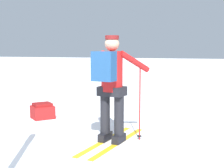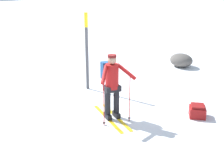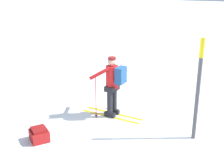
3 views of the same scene
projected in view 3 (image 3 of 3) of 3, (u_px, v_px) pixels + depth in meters
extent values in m
plane|color=white|center=(130.00, 132.00, 7.69)|extent=(80.00, 80.00, 0.00)
cube|color=gold|center=(110.00, 117.00, 8.48)|extent=(1.74, 0.39, 0.01)
cube|color=black|center=(110.00, 114.00, 8.45)|extent=(0.31, 0.16, 0.12)
cylinder|color=black|center=(110.00, 101.00, 8.32)|extent=(0.15, 0.15, 0.67)
cube|color=gold|center=(114.00, 113.00, 8.67)|extent=(1.74, 0.39, 0.01)
cube|color=black|center=(114.00, 111.00, 8.65)|extent=(0.31, 0.16, 0.12)
cylinder|color=black|center=(114.00, 98.00, 8.52)|extent=(0.15, 0.15, 0.67)
cube|color=black|center=(112.00, 88.00, 8.31)|extent=(0.34, 0.43, 0.14)
cylinder|color=red|center=(112.00, 77.00, 8.20)|extent=(0.32, 0.32, 0.61)
sphere|color=tan|center=(112.00, 62.00, 8.07)|extent=(0.22, 0.22, 0.22)
cylinder|color=maroon|center=(112.00, 58.00, 8.03)|extent=(0.21, 0.21, 0.06)
cube|color=navy|center=(121.00, 75.00, 8.06)|extent=(0.25, 0.36, 0.43)
cylinder|color=red|center=(96.00, 97.00, 8.23)|extent=(0.02, 0.02, 1.19)
cylinder|color=black|center=(96.00, 116.00, 8.41)|extent=(0.07, 0.07, 0.01)
cylinder|color=red|center=(99.00, 74.00, 8.02)|extent=(0.53, 0.29, 0.35)
cylinder|color=red|center=(109.00, 89.00, 8.79)|extent=(0.02, 0.02, 1.19)
cylinder|color=black|center=(109.00, 107.00, 8.97)|extent=(0.07, 0.07, 0.01)
cylinder|color=red|center=(110.00, 68.00, 8.49)|extent=(0.46, 0.43, 0.35)
cube|color=maroon|center=(39.00, 136.00, 7.23)|extent=(0.58, 0.58, 0.26)
cube|color=maroon|center=(39.00, 129.00, 7.18)|extent=(0.47, 0.47, 0.06)
cylinder|color=#4C4C51|center=(198.00, 91.00, 6.99)|extent=(0.09, 0.09, 2.40)
cylinder|color=yellow|center=(202.00, 48.00, 6.66)|extent=(0.11, 0.11, 0.43)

